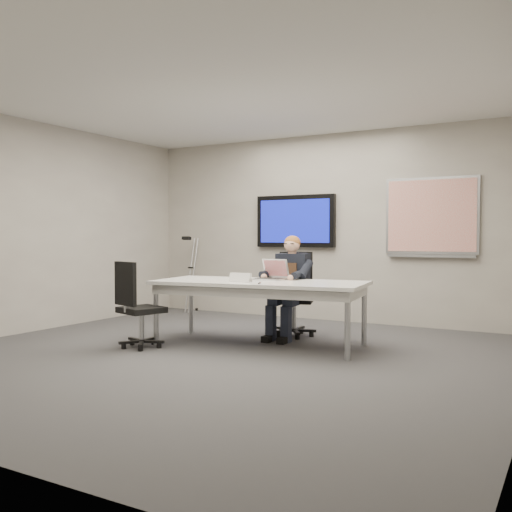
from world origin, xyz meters
The scene contains 14 objects.
floor centered at (0.00, 0.00, 0.00)m, with size 6.00×6.00×0.02m, color #323235.
ceiling centered at (0.00, 0.00, 2.80)m, with size 6.00×6.00×0.02m, color silver.
wall_back centered at (0.00, 3.00, 1.40)m, with size 6.00×0.02×2.80m, color #9B948C.
wall_left centered at (-3.00, 0.00, 1.40)m, with size 0.02×6.00×2.80m, color #9B948C.
conference_table centered at (0.10, 0.76, 0.66)m, with size 2.54×1.32×0.75m.
tv_display centered at (-0.50, 2.95, 1.50)m, with size 1.30×0.09×0.80m.
whiteboard centered at (1.55, 2.97, 1.53)m, with size 1.25×0.08×1.10m.
office_chair_far centered at (0.17, 1.54, 0.33)m, with size 0.64×0.64×1.07m.
office_chair_near centered at (-1.02, -0.07, 0.31)m, with size 0.59×0.59×0.98m.
seated_person centered at (0.18, 1.29, 0.52)m, with size 0.41×0.71×1.28m.
crutch centered at (-2.35, 2.78, 0.65)m, with size 0.18×0.36×1.29m, color #AAACB1, non-canonical shape.
laptop centered at (0.13, 1.01, 0.81)m, with size 0.37×0.35×0.25m.
name_tent centered at (-0.03, 0.54, 0.80)m, with size 0.26×0.07×0.10m, color white, non-canonical shape.
pen centered at (0.27, 0.44, 0.76)m, with size 0.01×0.01×0.16m, color black.
Camera 1 is at (3.32, -4.99, 1.27)m, focal length 40.00 mm.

